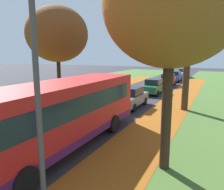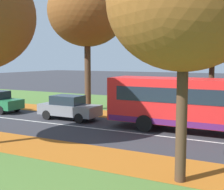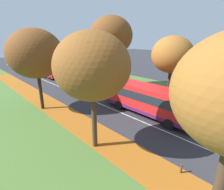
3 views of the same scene
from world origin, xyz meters
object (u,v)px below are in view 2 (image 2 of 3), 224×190
at_px(tree_right_mid, 87,11).
at_px(bus, 202,102).
at_px(tree_left_near, 185,1).
at_px(car_grey_lead, 69,107).
at_px(tree_right_near, 213,34).

distance_m(tree_right_mid, bus, 12.12).
height_order(tree_left_near, bus, tree_left_near).
xyz_separation_m(bus, car_grey_lead, (-0.09, 8.76, -0.89)).
height_order(bus, car_grey_lead, bus).
relative_size(tree_left_near, tree_right_mid, 0.76).
bearing_deg(tree_left_near, car_grey_lead, 52.78).
height_order(tree_left_near, car_grey_lead, tree_left_near).
relative_size(tree_right_near, car_grey_lead, 1.86).
bearing_deg(tree_left_near, bus, 6.06).
height_order(tree_left_near, tree_right_near, tree_left_near).
xyz_separation_m(tree_left_near, car_grey_lead, (7.24, 9.53, -5.03)).
bearing_deg(car_grey_lead, tree_right_mid, 13.67).
relative_size(tree_right_near, tree_right_mid, 0.74).
bearing_deg(tree_right_near, car_grey_lead, 118.62).
relative_size(bus, car_grey_lead, 2.47).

